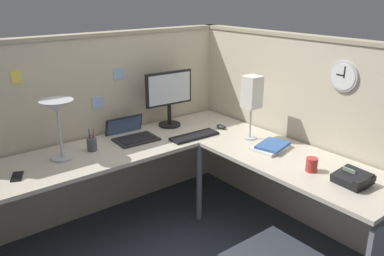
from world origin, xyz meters
The scene contains 19 objects.
ground_plane centered at (0.00, 0.00, 0.00)m, with size 6.80×6.80×0.00m, color #383D47.
cubicle_wall_back centered at (-0.36, 0.87, 0.79)m, with size 2.57×0.12×1.58m.
cubicle_wall_right centered at (0.87, -0.27, 0.79)m, with size 0.12×2.37×1.58m.
desk centered at (-0.15, -0.05, 0.63)m, with size 2.35×2.15×0.73m.
monitor centered at (0.20, 0.64, 1.02)m, with size 0.46×0.20×0.50m.
laptop centered at (-0.23, 0.60, 0.75)m, with size 0.36×0.40×0.22m.
keyboard centered at (0.18, 0.26, 0.74)m, with size 0.43×0.14×0.02m, color black.
computer_mouse centered at (0.52, 0.29, 0.75)m, with size 0.06×0.10×0.03m, color #232326.
desk_lamp_dome centered at (-0.86, 0.52, 1.09)m, with size 0.24×0.24×0.44m.
pen_cup centered at (-0.62, 0.52, 0.78)m, with size 0.08×0.08×0.18m.
cell_phone centered at (-1.21, 0.40, 0.73)m, with size 0.07×0.14×0.01m, color black.
office_phone centered at (0.45, -1.04, 0.77)m, with size 0.21×0.22×0.11m.
book_stack centered at (0.49, -0.32, 0.75)m, with size 0.32×0.26×0.04m.
desk_lamp_paper centered at (0.53, -0.05, 1.11)m, with size 0.13×0.13×0.53m.
coffee_mug centered at (0.40, -0.75, 0.78)m, with size 0.08×0.08×0.10m, color #B2332D.
wall_clock centered at (0.82, -0.67, 1.32)m, with size 0.04×0.22×0.22m.
pinned_note_leftmost centered at (-0.20, 0.82, 1.23)m, with size 0.10×0.00×0.10m, color #99B7E5.
pinned_note_middle centered at (-0.41, 0.82, 1.01)m, with size 0.11×0.00×0.10m, color #99B7E5.
pinned_note_rightmost centered at (-1.02, 0.82, 1.31)m, with size 0.07×0.00×0.10m, color #EAD84C.
Camera 1 is at (-1.77, -2.20, 1.91)m, focal length 37.23 mm.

